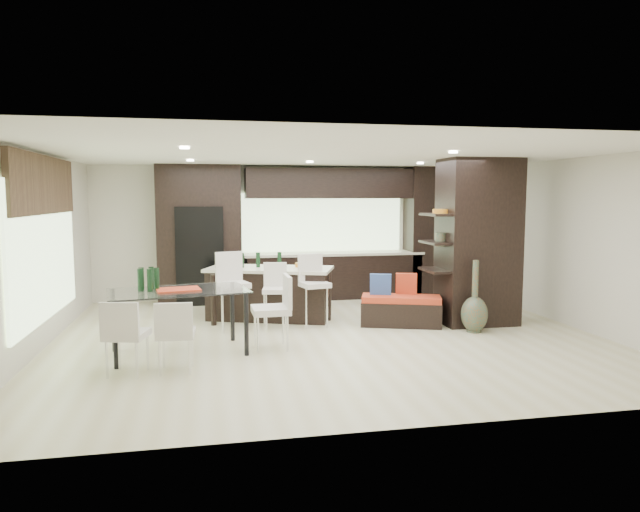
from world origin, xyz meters
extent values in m
plane|color=beige|center=(0.00, 0.00, 0.00)|extent=(8.00, 8.00, 0.00)
cube|color=beige|center=(0.00, 3.50, 1.35)|extent=(8.00, 0.02, 2.70)
cube|color=beige|center=(-4.00, 0.00, 1.35)|extent=(0.02, 7.00, 2.70)
cube|color=beige|center=(4.00, 0.00, 1.35)|extent=(0.02, 7.00, 2.70)
cube|color=white|center=(0.00, 0.00, 2.70)|extent=(8.00, 7.00, 0.02)
cube|color=#B2D199|center=(-3.96, 0.20, 1.35)|extent=(0.04, 3.20, 1.90)
cube|color=#B2D199|center=(0.60, 3.46, 1.55)|extent=(3.40, 0.04, 1.20)
cube|color=brown|center=(-3.93, 0.20, 2.25)|extent=(0.08, 3.00, 0.80)
cube|color=white|center=(0.00, 0.25, 2.68)|extent=(4.00, 3.00, 0.02)
cube|color=black|center=(0.50, 3.17, 1.35)|extent=(6.80, 0.68, 2.70)
cube|color=black|center=(-1.90, 3.12, 0.95)|extent=(0.90, 0.68, 1.90)
cube|color=black|center=(2.60, 0.40, 1.35)|extent=(1.20, 0.80, 2.70)
cube|color=black|center=(-0.72, 1.42, 0.44)|extent=(2.29, 1.56, 0.88)
cube|color=silver|center=(-1.36, 0.65, 0.49)|extent=(0.55, 0.55, 0.99)
cube|color=silver|center=(-0.72, 0.68, 0.42)|extent=(0.43, 0.43, 0.84)
cube|color=silver|center=(-0.07, 0.66, 0.47)|extent=(0.50, 0.50, 0.94)
cube|color=black|center=(1.31, 0.45, 0.25)|extent=(1.37, 0.88, 0.49)
cube|color=white|center=(-2.14, -0.55, 0.43)|extent=(1.93, 1.30, 0.86)
cube|color=silver|center=(-2.14, -1.34, 0.40)|extent=(0.46, 0.46, 0.80)
cube|color=silver|center=(-2.70, -1.35, 0.41)|extent=(0.55, 0.55, 0.83)
cube|color=silver|center=(-0.92, -0.55, 0.47)|extent=(0.52, 0.52, 0.94)
camera|label=1|loc=(-1.74, -8.22, 2.09)|focal=32.00mm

